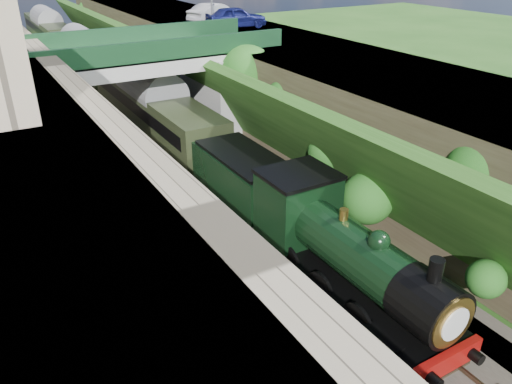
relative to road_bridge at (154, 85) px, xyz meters
name	(u,v)px	position (x,y,z in m)	size (l,w,h in m)	color
trackbed	(168,168)	(-0.94, -4.00, -3.98)	(10.00, 90.00, 0.20)	#473F38
retaining_wall	(62,129)	(-6.44, -4.00, -0.58)	(1.00, 90.00, 7.00)	#756B56
street_plateau_right	(301,95)	(8.56, -4.00, -0.95)	(8.00, 90.00, 6.25)	#262628
embankment_slope	(239,109)	(4.10, -3.66, -1.23)	(4.57, 90.00, 6.44)	#1E4714
track_left	(135,172)	(-2.94, -4.00, -3.83)	(2.50, 90.00, 0.20)	black
track_right	(187,161)	(0.26, -4.00, -3.83)	(2.50, 90.00, 0.20)	black
road_bridge	(154,85)	(0.00, 0.00, 0.00)	(16.00, 6.40, 7.25)	gray
tree	(248,77)	(4.97, -3.24, 0.57)	(3.60, 3.80, 6.60)	black
car_blue	(236,17)	(8.52, 4.78, 2.96)	(1.86, 4.62, 1.57)	#11164E
car_silver	(215,13)	(8.20, 7.67, 2.95)	(1.65, 4.74, 1.56)	#A1A0A5
locomotive	(343,255)	(0.26, -18.51, -2.18)	(3.10, 10.22, 3.83)	black
tender	(244,185)	(0.26, -11.15, -2.46)	(2.70, 6.00, 3.05)	black
coach_front	(153,109)	(0.26, 1.45, -2.03)	(2.90, 18.00, 3.70)	black
coach_middle	(85,59)	(0.26, 20.25, -2.03)	(2.90, 18.00, 3.70)	black
coach_rear	(48,32)	(0.26, 39.05, -2.03)	(2.90, 18.00, 3.70)	black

